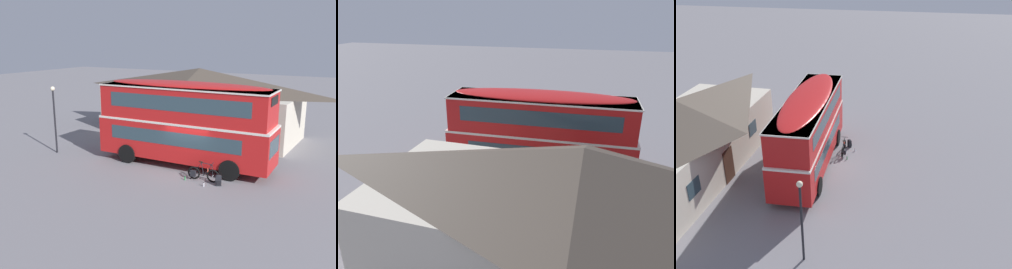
{
  "view_description": "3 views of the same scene",
  "coord_description": "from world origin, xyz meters",
  "views": [
    {
      "loc": [
        8.57,
        -17.89,
        7.05
      ],
      "look_at": [
        -0.63,
        -1.3,
        2.28
      ],
      "focal_mm": 40.71,
      "sensor_mm": 36.0,
      "label": 1
    },
    {
      "loc": [
        -3.13,
        17.43,
        8.97
      ],
      "look_at": [
        1.28,
        0.47,
        2.08
      ],
      "focal_mm": 34.82,
      "sensor_mm": 36.0,
      "label": 2
    },
    {
      "loc": [
        -22.14,
        -5.11,
        13.21
      ],
      "look_at": [
        0.44,
        -1.14,
        1.8
      ],
      "focal_mm": 42.47,
      "sensor_mm": 36.0,
      "label": 3
    }
  ],
  "objects": [
    {
      "name": "ground_plane",
      "position": [
        0.0,
        0.0,
        0.0
      ],
      "size": [
        120.0,
        120.0,
        0.0
      ],
      "primitive_type": "plane",
      "color": "slate"
    },
    {
      "name": "water_bottle_green_metal",
      "position": [
        0.4,
        -1.35,
        0.11
      ],
      "size": [
        0.06,
        0.06,
        0.23
      ],
      "color": "green",
      "rests_on": "ground"
    },
    {
      "name": "double_decker_bus",
      "position": [
        -0.72,
        0.83,
        2.64
      ],
      "size": [
        10.13,
        2.77,
        4.79
      ],
      "color": "black",
      "rests_on": "ground"
    },
    {
      "name": "water_bottle_clear_plastic",
      "position": [
        1.6,
        -1.69,
        0.1
      ],
      "size": [
        0.07,
        0.07,
        0.21
      ],
      "color": "silver",
      "rests_on": "ground"
    },
    {
      "name": "backpack_on_ground",
      "position": [
        2.18,
        -1.23,
        0.29
      ],
      "size": [
        0.35,
        0.34,
        0.56
      ],
      "color": "black",
      "rests_on": "ground"
    },
    {
      "name": "touring_bicycle",
      "position": [
        1.19,
        -1.0,
        0.37
      ],
      "size": [
        1.73,
        0.49,
        1.02
      ],
      "color": "black",
      "rests_on": "ground"
    },
    {
      "name": "pub_building",
      "position": [
        -3.16,
        8.05,
        2.54
      ],
      "size": [
        15.07,
        6.71,
        4.96
      ],
      "color": "beige",
      "rests_on": "ground"
    }
  ]
}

